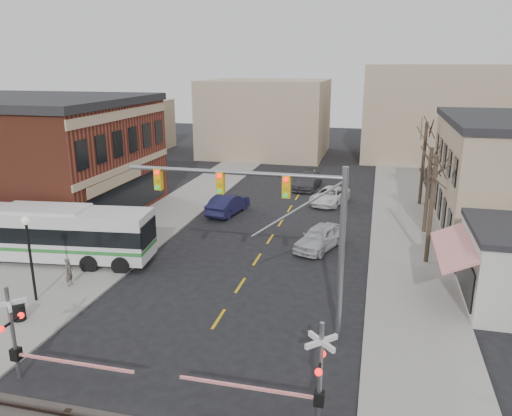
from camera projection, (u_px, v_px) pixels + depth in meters
The scene contains 18 objects.
ground at pixel (205, 340), 22.74m from camera, with size 160.00×160.00×0.00m, color black.
sidewalk_west at pixel (179, 207), 43.55m from camera, with size 5.00×60.00×0.12m, color gray.
sidewalk_east at pixel (404, 223), 39.18m from camera, with size 5.00×60.00×0.12m, color gray.
tree_east_a at pixel (431, 210), 30.54m from camera, with size 0.28×0.28×6.75m.
tree_east_b at pixel (428, 191), 36.12m from camera, with size 0.28×0.28×6.30m.
tree_east_c at pixel (423, 164), 43.41m from camera, with size 0.28×0.28×7.20m.
transit_bus at pixel (47, 233), 31.27m from camera, with size 13.51×4.48×3.41m.
traffic_signal_mast at pixel (280, 214), 22.04m from camera, with size 10.02×0.30×8.00m.
rr_crossing_west at pixel (23, 336), 19.36m from camera, with size 5.60×1.36×4.00m.
rr_crossing_east at pixel (307, 375), 16.94m from camera, with size 5.60×1.36×4.00m.
street_lamp at pixel (28, 242), 25.42m from camera, with size 0.44×0.44×4.62m.
trash_bin at pixel (19, 312), 24.19m from camera, with size 0.60×0.60×0.81m, color black.
car_a at pixel (320, 237), 33.71m from camera, with size 1.96×4.87×1.66m, color #BABBC0.
car_b at pixel (228, 204), 41.58m from camera, with size 1.77×5.08×1.68m, color #151536.
car_c at pixel (330, 196), 44.64m from camera, with size 2.42×5.24×1.46m, color silver.
car_d at pixel (308, 181), 50.10m from camera, with size 2.19×5.39×1.56m, color #3D3C41.
pedestrian_near at pixel (69, 272), 27.85m from camera, with size 0.59×0.39×1.62m, color #564D44.
pedestrian_far at pixel (96, 239), 32.93m from camera, with size 0.85×0.66×1.74m, color #323658.
Camera 1 is at (7.08, -19.00, 12.15)m, focal length 35.00 mm.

